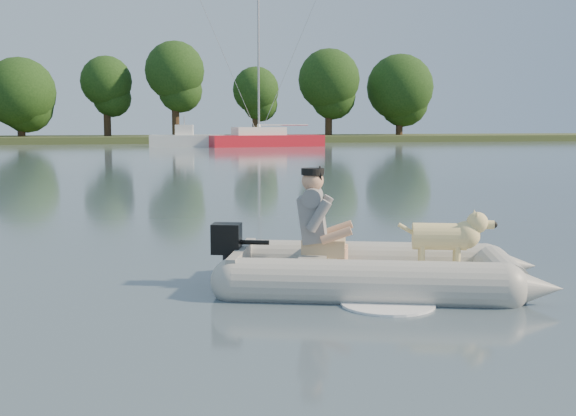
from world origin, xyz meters
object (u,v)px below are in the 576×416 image
object	(u,v)px
dinghy	(379,234)
man	(314,216)
dog	(439,241)
motorboat	(187,132)
sailboat	(264,140)

from	to	relation	value
dinghy	man	world-z (taller)	man
man	dinghy	bearing A→B (deg)	-4.24
dinghy	dog	bearing A→B (deg)	4.57
motorboat	sailboat	distance (m)	5.93
dog	motorboat	world-z (taller)	motorboat
motorboat	dinghy	bearing A→B (deg)	-83.09
dog	sailboat	bearing A→B (deg)	99.93
motorboat	sailboat	world-z (taller)	sailboat
dinghy	motorboat	size ratio (longest dim) A/B	0.85
man	motorboat	size ratio (longest dim) A/B	0.19
dinghy	sailboat	distance (m)	47.95
dinghy	sailboat	world-z (taller)	sailboat
man	sailboat	xyz separation A→B (m)	(9.41, 46.85, -0.26)
motorboat	sailboat	xyz separation A→B (m)	(5.79, -1.19, -0.58)
dinghy	man	bearing A→B (deg)	175.76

